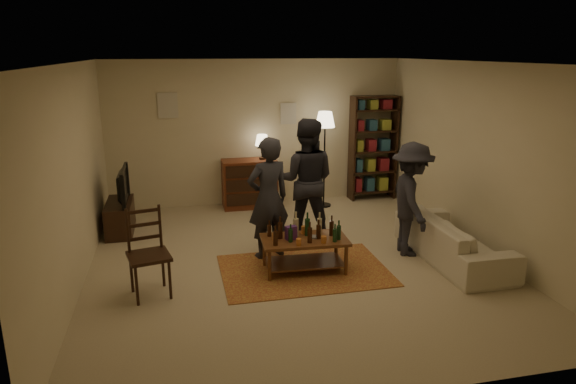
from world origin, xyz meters
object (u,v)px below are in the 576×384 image
object	(u,v)px
person_by_sofa	(411,199)
dining_chair	(147,249)
dresser	(250,182)
tv_stand	(120,209)
coffee_table	(304,242)
floor_lamp	(325,126)
person_left	(268,198)
person_right	(306,180)
sofa	(453,239)
bookshelf	(373,147)

from	to	relation	value
person_by_sofa	dining_chair	bearing A→B (deg)	107.65
dresser	person_by_sofa	world-z (taller)	person_by_sofa
dining_chair	tv_stand	world-z (taller)	dining_chair
coffee_table	dining_chair	world-z (taller)	dining_chair
tv_stand	person_by_sofa	xyz separation A→B (m)	(4.14, -1.86, 0.43)
floor_lamp	person_left	xyz separation A→B (m)	(-1.46, -2.20, -0.65)
dining_chair	floor_lamp	size ratio (longest dim) A/B	0.61
dining_chair	person_left	xyz separation A→B (m)	(1.62, 0.82, 0.29)
person_right	floor_lamp	bearing A→B (deg)	-95.48
dresser	person_by_sofa	size ratio (longest dim) A/B	0.84
person_left	person_right	bearing A→B (deg)	-156.06
tv_stand	coffee_table	bearing A→B (deg)	-40.24
coffee_table	floor_lamp	xyz separation A→B (m)	(1.10, 2.79, 1.10)
dining_chair	person_left	world-z (taller)	person_left
floor_lamp	person_by_sofa	bearing A→B (deg)	-78.07
coffee_table	tv_stand	distance (m)	3.29
floor_lamp	person_right	world-z (taller)	person_right
dresser	sofa	distance (m)	3.93
coffee_table	bookshelf	xyz separation A→B (m)	(2.18, 3.11, 0.62)
bookshelf	person_right	distance (m)	2.67
sofa	person_right	xyz separation A→B (m)	(-1.81, 1.25, 0.64)
dining_chair	bookshelf	distance (m)	5.35
dining_chair	tv_stand	bearing A→B (deg)	90.30
tv_stand	bookshelf	distance (m)	4.84
tv_stand	floor_lamp	size ratio (longest dim) A/B	0.59
bookshelf	floor_lamp	bearing A→B (deg)	-163.56
bookshelf	floor_lamp	distance (m)	1.22
tv_stand	sofa	size ratio (longest dim) A/B	0.51
coffee_table	bookshelf	bearing A→B (deg)	54.98
tv_stand	person_by_sofa	bearing A→B (deg)	-24.11
dresser	coffee_table	bearing A→B (deg)	-85.10
coffee_table	dining_chair	distance (m)	2.00
person_right	person_by_sofa	distance (m)	1.60
floor_lamp	person_right	bearing A→B (deg)	-115.69
sofa	floor_lamp	bearing A→B (deg)	19.83
coffee_table	person_by_sofa	size ratio (longest dim) A/B	0.71
floor_lamp	person_left	distance (m)	2.72
tv_stand	bookshelf	size ratio (longest dim) A/B	0.52
dresser	sofa	xyz separation A→B (m)	(2.39, -3.11, -0.17)
person_left	person_by_sofa	distance (m)	2.02
dining_chair	person_left	distance (m)	1.83
dining_chair	dresser	size ratio (longest dim) A/B	0.80
floor_lamp	person_right	distance (m)	1.87
floor_lamp	person_by_sofa	xyz separation A→B (m)	(0.53, -2.52, -0.70)
coffee_table	bookshelf	size ratio (longest dim) A/B	0.57
person_right	sofa	bearing A→B (deg)	165.41
coffee_table	floor_lamp	bearing A→B (deg)	68.48
coffee_table	person_by_sofa	world-z (taller)	person_by_sofa
dresser	person_by_sofa	xyz separation A→B (m)	(1.89, -2.77, 0.34)
person_by_sofa	floor_lamp	bearing A→B (deg)	21.81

